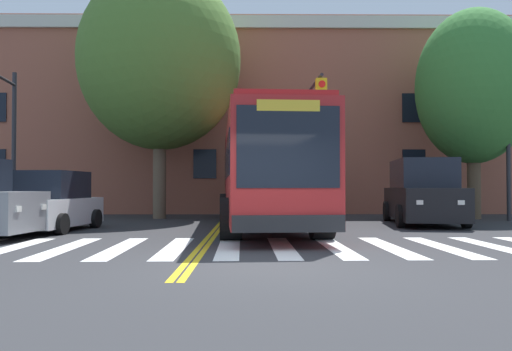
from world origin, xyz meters
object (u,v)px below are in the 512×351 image
(car_black_far_lane, at_px, (423,194))
(car_teal_behind_bus, at_px, (286,197))
(city_bus, at_px, (264,170))
(street_tree_curbside_small, at_px, (160,60))
(street_tree_curbside_large, at_px, (473,87))
(car_white_near_lane, at_px, (52,203))
(traffic_light_overhead, at_px, (310,124))

(car_black_far_lane, relative_size, car_teal_behind_bus, 1.43)
(city_bus, bearing_deg, street_tree_curbside_small, 132.19)
(city_bus, distance_m, car_teal_behind_bus, 9.02)
(street_tree_curbside_large, height_order, street_tree_curbside_small, street_tree_curbside_small)
(car_white_near_lane, bearing_deg, street_tree_curbside_large, 19.13)
(street_tree_curbside_small, bearing_deg, street_tree_curbside_large, -2.04)
(city_bus, xyz_separation_m, car_teal_behind_bus, (1.31, 8.86, -1.06))
(car_white_near_lane, height_order, car_black_far_lane, car_black_far_lane)
(car_teal_behind_bus, bearing_deg, car_black_far_lane, -59.52)
(street_tree_curbside_small, bearing_deg, car_teal_behind_bus, 36.61)
(traffic_light_overhead, distance_m, street_tree_curbside_large, 7.62)
(street_tree_curbside_large, bearing_deg, car_teal_behind_bus, 148.31)
(car_black_far_lane, height_order, car_teal_behind_bus, car_black_far_lane)
(street_tree_curbside_large, bearing_deg, car_black_far_lane, -137.80)
(car_white_near_lane, relative_size, traffic_light_overhead, 0.75)
(car_black_far_lane, distance_m, traffic_light_overhead, 4.70)
(car_white_near_lane, bearing_deg, traffic_light_overhead, 19.92)
(car_white_near_lane, xyz_separation_m, car_teal_behind_bus, (7.78, 9.89, -0.02))
(city_bus, bearing_deg, car_white_near_lane, -170.92)
(traffic_light_overhead, relative_size, street_tree_curbside_small, 0.50)
(car_teal_behind_bus, bearing_deg, traffic_light_overhead, -86.35)
(street_tree_curbside_large, bearing_deg, traffic_light_overhead, -161.82)
(traffic_light_overhead, bearing_deg, car_white_near_lane, -160.08)
(car_white_near_lane, xyz_separation_m, street_tree_curbside_large, (15.24, 5.29, 4.64))
(car_teal_behind_bus, distance_m, street_tree_curbside_small, 9.08)
(car_teal_behind_bus, distance_m, street_tree_curbside_large, 9.94)
(city_bus, relative_size, car_white_near_lane, 3.03)
(car_teal_behind_bus, height_order, traffic_light_overhead, traffic_light_overhead)
(car_white_near_lane, distance_m, car_black_far_lane, 12.40)
(street_tree_curbside_large, xyz_separation_m, street_tree_curbside_small, (-13.04, 0.46, 1.19))
(city_bus, xyz_separation_m, car_black_far_lane, (5.67, 1.44, -0.78))
(traffic_light_overhead, distance_m, street_tree_curbside_small, 7.29)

